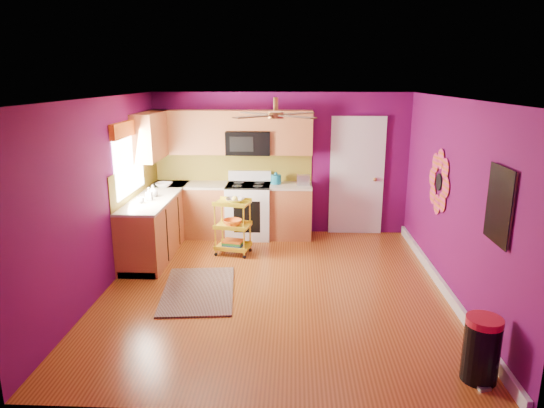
{
  "coord_description": "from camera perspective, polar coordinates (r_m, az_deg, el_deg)",
  "views": [
    {
      "loc": [
        0.24,
        -6.01,
        2.75
      ],
      "look_at": [
        -0.06,
        0.4,
        1.06
      ],
      "focal_mm": 32.0,
      "sensor_mm": 36.0,
      "label": 1
    }
  ],
  "objects": [
    {
      "name": "ground",
      "position": [
        6.61,
        0.34,
        -9.84
      ],
      "size": [
        5.0,
        5.0,
        0.0
      ],
      "primitive_type": "plane",
      "color": "brown",
      "rests_on": "ground"
    },
    {
      "name": "room_envelope",
      "position": [
        6.11,
        0.62,
        4.21
      ],
      "size": [
        4.54,
        5.04,
        2.52
      ],
      "color": "#5D0A4F",
      "rests_on": "ground"
    },
    {
      "name": "lower_cabinets",
      "position": [
        8.31,
        -8.46,
        -1.61
      ],
      "size": [
        2.81,
        2.31,
        0.94
      ],
      "color": "#965029",
      "rests_on": "ground"
    },
    {
      "name": "electric_range",
      "position": [
        8.52,
        -2.77,
        -0.71
      ],
      "size": [
        0.76,
        0.66,
        1.13
      ],
      "color": "white",
      "rests_on": "ground"
    },
    {
      "name": "upper_cabinetry",
      "position": [
        8.37,
        -7.65,
        8.08
      ],
      "size": [
        2.8,
        2.3,
        1.26
      ],
      "color": "#965029",
      "rests_on": "ground"
    },
    {
      "name": "left_window",
      "position": [
        7.54,
        -16.51,
        6.41
      ],
      "size": [
        0.08,
        1.35,
        1.08
      ],
      "color": "white",
      "rests_on": "ground"
    },
    {
      "name": "panel_door",
      "position": [
        8.72,
        9.93,
        3.1
      ],
      "size": [
        0.95,
        0.11,
        2.15
      ],
      "color": "white",
      "rests_on": "ground"
    },
    {
      "name": "right_wall_art",
      "position": [
        6.15,
        21.46,
        1.44
      ],
      "size": [
        0.04,
        2.74,
        1.04
      ],
      "color": "black",
      "rests_on": "ground"
    },
    {
      "name": "ceiling_fan",
      "position": [
        6.23,
        0.45,
        10.51
      ],
      "size": [
        1.01,
        1.01,
        0.26
      ],
      "color": "#BF8C3F",
      "rests_on": "ground"
    },
    {
      "name": "shag_rug",
      "position": [
        6.59,
        -8.65,
        -9.99
      ],
      "size": [
        1.07,
        1.58,
        0.02
      ],
      "primitive_type": "cube",
      "rotation": [
        0.0,
        0.0,
        0.11
      ],
      "color": "black",
      "rests_on": "ground"
    },
    {
      "name": "rolling_cart",
      "position": [
        7.68,
        -4.59,
        -2.41
      ],
      "size": [
        0.6,
        0.48,
        0.96
      ],
      "color": "yellow",
      "rests_on": "ground"
    },
    {
      "name": "trash_can",
      "position": [
        5.05,
        23.4,
        -15.41
      ],
      "size": [
        0.41,
        0.41,
        0.63
      ],
      "color": "black",
      "rests_on": "ground"
    },
    {
      "name": "teal_kettle",
      "position": [
        8.44,
        0.47,
        2.94
      ],
      "size": [
        0.18,
        0.18,
        0.21
      ],
      "color": "#126988",
      "rests_on": "lower_cabinets"
    },
    {
      "name": "toaster",
      "position": [
        8.36,
        3.69,
        2.84
      ],
      "size": [
        0.22,
        0.15,
        0.18
      ],
      "primitive_type": "cube",
      "color": "beige",
      "rests_on": "lower_cabinets"
    },
    {
      "name": "soap_bottle_a",
      "position": [
        7.54,
        -14.26,
        1.16
      ],
      "size": [
        0.09,
        0.09,
        0.2
      ],
      "primitive_type": "imported",
      "color": "#EA3F72",
      "rests_on": "lower_cabinets"
    },
    {
      "name": "soap_bottle_b",
      "position": [
        7.75,
        -13.81,
        1.52
      ],
      "size": [
        0.15,
        0.15,
        0.19
      ],
      "primitive_type": "imported",
      "color": "white",
      "rests_on": "lower_cabinets"
    },
    {
      "name": "counter_dish",
      "position": [
        8.43,
        -12.6,
        2.22
      ],
      "size": [
        0.28,
        0.28,
        0.07
      ],
      "primitive_type": "imported",
      "color": "white",
      "rests_on": "lower_cabinets"
    },
    {
      "name": "counter_cup",
      "position": [
        7.43,
        -15.2,
        0.45
      ],
      "size": [
        0.11,
        0.11,
        0.09
      ],
      "primitive_type": "imported",
      "color": "white",
      "rests_on": "lower_cabinets"
    }
  ]
}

